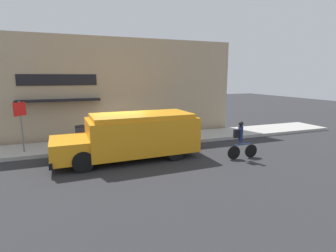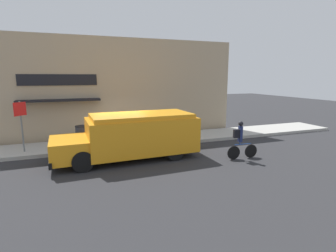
{
  "view_description": "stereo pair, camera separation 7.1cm",
  "coord_description": "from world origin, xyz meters",
  "views": [
    {
      "loc": [
        -2.19,
        -12.41,
        3.56
      ],
      "look_at": [
        2.42,
        -0.2,
        1.1
      ],
      "focal_mm": 28.0,
      "sensor_mm": 36.0,
      "label": 1
    },
    {
      "loc": [
        -2.13,
        -12.43,
        3.56
      ],
      "look_at": [
        2.42,
        -0.2,
        1.1
      ],
      "focal_mm": 28.0,
      "sensor_mm": 36.0,
      "label": 2
    }
  ],
  "objects": [
    {
      "name": "sidewalk",
      "position": [
        0.0,
        1.21,
        0.09
      ],
      "size": [
        28.0,
        2.42,
        0.17
      ],
      "color": "#ADAAA3",
      "rests_on": "ground_plane"
    },
    {
      "name": "stop_sign_post",
      "position": [
        -4.28,
        0.71,
        1.73
      ],
      "size": [
        0.45,
        0.45,
        2.33
      ],
      "color": "slate",
      "rests_on": "sidewalk"
    },
    {
      "name": "storefront",
      "position": [
        -0.06,
        2.79,
        2.87
      ],
      "size": [
        15.45,
        0.87,
        5.74
      ],
      "color": "tan",
      "rests_on": "ground_plane"
    },
    {
      "name": "ground_plane",
      "position": [
        0.0,
        0.0,
        0.0
      ],
      "size": [
        70.0,
        70.0,
        0.0
      ],
      "primitive_type": "plane",
      "color": "#2B2B2D"
    },
    {
      "name": "cyclist",
      "position": [
        4.7,
        -3.14,
        0.84
      ],
      "size": [
        1.47,
        0.21,
        1.68
      ],
      "rotation": [
        0.0,
        0.0,
        -0.05
      ],
      "color": "black",
      "rests_on": "ground_plane"
    },
    {
      "name": "school_bus",
      "position": [
        0.33,
        -1.38,
        1.04
      ],
      "size": [
        6.21,
        2.83,
        1.97
      ],
      "rotation": [
        0.0,
        0.0,
        0.03
      ],
      "color": "orange",
      "rests_on": "ground_plane"
    },
    {
      "name": "trash_bin",
      "position": [
        -1.74,
        1.23,
        0.65
      ],
      "size": [
        0.58,
        0.58,
        0.96
      ],
      "color": "#38383D",
      "rests_on": "sidewalk"
    }
  ]
}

